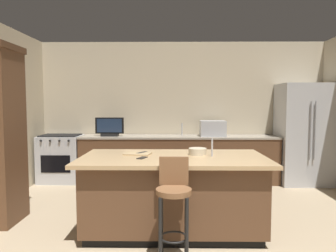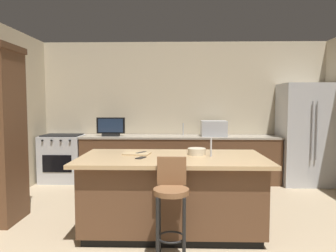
{
  "view_description": "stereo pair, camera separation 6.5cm",
  "coord_description": "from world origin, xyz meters",
  "px_view_note": "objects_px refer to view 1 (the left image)",
  "views": [
    {
      "loc": [
        -0.21,
        -1.88,
        1.53
      ],
      "look_at": [
        -0.26,
        2.72,
        1.2
      ],
      "focal_mm": 33.68,
      "sensor_mm": 36.0,
      "label": 1
    },
    {
      "loc": [
        -0.14,
        -1.88,
        1.53
      ],
      "look_at": [
        -0.26,
        2.72,
        1.2
      ],
      "focal_mm": 33.68,
      "sensor_mm": 36.0,
      "label": 2
    }
  ],
  "objects_px": {
    "tv_monitor": "(110,128)",
    "tv_remote": "(142,153)",
    "range_oven": "(61,158)",
    "microwave": "(213,128)",
    "kitchen_island": "(173,193)",
    "refrigerator": "(303,134)",
    "bar_stool_center": "(174,200)",
    "cutting_board": "(138,154)",
    "fruit_bowl": "(198,151)",
    "cell_phone": "(142,158)"
  },
  "relations": [
    {
      "from": "refrigerator",
      "to": "tv_monitor",
      "type": "relative_size",
      "value": 3.5
    },
    {
      "from": "fruit_bowl",
      "to": "cell_phone",
      "type": "distance_m",
      "value": 0.7
    },
    {
      "from": "range_oven",
      "to": "tv_monitor",
      "type": "relative_size",
      "value": 1.7
    },
    {
      "from": "microwave",
      "to": "cutting_board",
      "type": "height_order",
      "value": "microwave"
    },
    {
      "from": "bar_stool_center",
      "to": "cutting_board",
      "type": "distance_m",
      "value": 1.01
    },
    {
      "from": "microwave",
      "to": "fruit_bowl",
      "type": "xyz_separation_m",
      "value": [
        -0.47,
        -2.24,
        -0.1
      ]
    },
    {
      "from": "cell_phone",
      "to": "tv_remote",
      "type": "relative_size",
      "value": 0.88
    },
    {
      "from": "kitchen_island",
      "to": "tv_monitor",
      "type": "relative_size",
      "value": 4.04
    },
    {
      "from": "refrigerator",
      "to": "cutting_board",
      "type": "bearing_deg",
      "value": -143.53
    },
    {
      "from": "bar_stool_center",
      "to": "fruit_bowl",
      "type": "distance_m",
      "value": 0.95
    },
    {
      "from": "bar_stool_center",
      "to": "cutting_board",
      "type": "relative_size",
      "value": 3.19
    },
    {
      "from": "tv_monitor",
      "to": "fruit_bowl",
      "type": "bearing_deg",
      "value": -55.48
    },
    {
      "from": "refrigerator",
      "to": "bar_stool_center",
      "type": "bearing_deg",
      "value": -129.41
    },
    {
      "from": "cell_phone",
      "to": "cutting_board",
      "type": "relative_size",
      "value": 0.48
    },
    {
      "from": "tv_monitor",
      "to": "range_oven",
      "type": "bearing_deg",
      "value": 177.0
    },
    {
      "from": "range_oven",
      "to": "tv_monitor",
      "type": "height_order",
      "value": "tv_monitor"
    },
    {
      "from": "kitchen_island",
      "to": "refrigerator",
      "type": "height_order",
      "value": "refrigerator"
    },
    {
      "from": "microwave",
      "to": "cutting_board",
      "type": "distance_m",
      "value": 2.53
    },
    {
      "from": "fruit_bowl",
      "to": "microwave",
      "type": "bearing_deg",
      "value": 78.13
    },
    {
      "from": "tv_remote",
      "to": "cutting_board",
      "type": "relative_size",
      "value": 0.54
    },
    {
      "from": "kitchen_island",
      "to": "bar_stool_center",
      "type": "distance_m",
      "value": 0.74
    },
    {
      "from": "microwave",
      "to": "cutting_board",
      "type": "relative_size",
      "value": 1.52
    },
    {
      "from": "kitchen_island",
      "to": "tv_remote",
      "type": "height_order",
      "value": "tv_remote"
    },
    {
      "from": "microwave",
      "to": "tv_monitor",
      "type": "bearing_deg",
      "value": -178.5
    },
    {
      "from": "refrigerator",
      "to": "fruit_bowl",
      "type": "xyz_separation_m",
      "value": [
        -2.18,
        -2.17,
        -0.0
      ]
    },
    {
      "from": "tv_remote",
      "to": "bar_stool_center",
      "type": "bearing_deg",
      "value": -33.16
    },
    {
      "from": "kitchen_island",
      "to": "tv_remote",
      "type": "xyz_separation_m",
      "value": [
        -0.39,
        0.18,
        0.45
      ]
    },
    {
      "from": "cell_phone",
      "to": "tv_remote",
      "type": "distance_m",
      "value": 0.3
    },
    {
      "from": "refrigerator",
      "to": "microwave",
      "type": "xyz_separation_m",
      "value": [
        -1.71,
        0.07,
        0.1
      ]
    },
    {
      "from": "tv_remote",
      "to": "kitchen_island",
      "type": "bearing_deg",
      "value": 8.85
    },
    {
      "from": "refrigerator",
      "to": "cutting_board",
      "type": "height_order",
      "value": "refrigerator"
    },
    {
      "from": "kitchen_island",
      "to": "tv_remote",
      "type": "bearing_deg",
      "value": 155.29
    },
    {
      "from": "tv_monitor",
      "to": "cutting_board",
      "type": "xyz_separation_m",
      "value": [
        0.77,
        -2.17,
        -0.15
      ]
    },
    {
      "from": "kitchen_island",
      "to": "cell_phone",
      "type": "bearing_deg",
      "value": -160.88
    },
    {
      "from": "cell_phone",
      "to": "kitchen_island",
      "type": "bearing_deg",
      "value": 41.67
    },
    {
      "from": "kitchen_island",
      "to": "microwave",
      "type": "relative_size",
      "value": 4.55
    },
    {
      "from": "refrigerator",
      "to": "cutting_board",
      "type": "xyz_separation_m",
      "value": [
        -2.92,
        -2.16,
        -0.03
      ]
    },
    {
      "from": "range_oven",
      "to": "cell_phone",
      "type": "distance_m",
      "value": 3.11
    },
    {
      "from": "range_oven",
      "to": "cell_phone",
      "type": "relative_size",
      "value": 6.13
    },
    {
      "from": "cutting_board",
      "to": "range_oven",
      "type": "bearing_deg",
      "value": 128.03
    },
    {
      "from": "range_oven",
      "to": "kitchen_island",
      "type": "bearing_deg",
      "value": -47.3
    },
    {
      "from": "bar_stool_center",
      "to": "microwave",
      "type": "bearing_deg",
      "value": 76.95
    },
    {
      "from": "fruit_bowl",
      "to": "tv_remote",
      "type": "height_order",
      "value": "fruit_bowl"
    },
    {
      "from": "kitchen_island",
      "to": "bar_stool_center",
      "type": "bearing_deg",
      "value": -89.96
    },
    {
      "from": "kitchen_island",
      "to": "refrigerator",
      "type": "relative_size",
      "value": 1.15
    },
    {
      "from": "cell_phone",
      "to": "tv_remote",
      "type": "bearing_deg",
      "value": 118.18
    },
    {
      "from": "tv_monitor",
      "to": "tv_remote",
      "type": "height_order",
      "value": "tv_monitor"
    },
    {
      "from": "microwave",
      "to": "cutting_board",
      "type": "xyz_separation_m",
      "value": [
        -1.2,
        -2.22,
        -0.13
      ]
    },
    {
      "from": "refrigerator",
      "to": "fruit_bowl",
      "type": "relative_size",
      "value": 8.68
    },
    {
      "from": "range_oven",
      "to": "microwave",
      "type": "relative_size",
      "value": 1.91
    }
  ]
}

